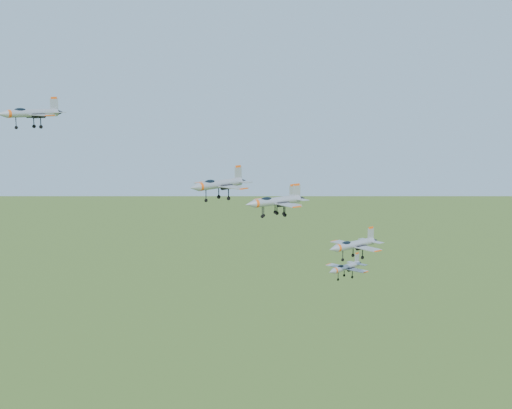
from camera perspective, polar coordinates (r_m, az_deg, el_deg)
jet_lead at (r=119.03m, az=-17.60°, el=6.99°), size 11.77×9.86×3.15m
jet_left_high at (r=122.96m, az=-3.04°, el=1.64°), size 13.51×11.31×3.62m
jet_right_high at (r=105.56m, az=1.56°, el=0.26°), size 11.02×9.09×2.95m
jet_left_low at (r=129.42m, az=1.51°, el=0.28°), size 12.60×10.44×3.37m
jet_right_low at (r=126.83m, az=7.80°, el=-3.20°), size 12.48×10.28×3.34m
jet_trail at (r=138.95m, az=7.16°, el=-5.01°), size 10.62×8.90×2.84m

